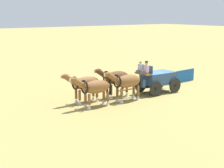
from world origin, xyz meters
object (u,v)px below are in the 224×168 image
object	(u,v)px
draft_horse_rear_off	(115,79)
draft_horse_lead_off	(85,84)
draft_horse_rear_near	(126,82)
show_wagon	(156,78)
draft_horse_lead_near	(95,88)

from	to	relation	value
draft_horse_rear_off	draft_horse_lead_off	size ratio (longest dim) A/B	1.01
draft_horse_rear_near	draft_horse_rear_off	distance (m)	1.30
draft_horse_rear_off	show_wagon	bearing A→B (deg)	168.41
draft_horse_lead_off	show_wagon	bearing A→B (deg)	173.04
draft_horse_lead_near	show_wagon	bearing A→B (deg)	-174.63
draft_horse_lead_near	draft_horse_lead_off	xyz separation A→B (m)	(-0.02, -1.30, 0.02)
show_wagon	draft_horse_lead_near	bearing A→B (deg)	5.37
draft_horse_rear_near	show_wagon	bearing A→B (deg)	-170.02
draft_horse_lead_off	draft_horse_lead_near	bearing A→B (deg)	89.12
draft_horse_lead_off	draft_horse_rear_near	bearing A→B (deg)	152.68
draft_horse_rear_off	draft_horse_lead_off	bearing A→B (deg)	-0.79
show_wagon	draft_horse_rear_near	bearing A→B (deg)	9.98
show_wagon	draft_horse_lead_off	distance (m)	6.06
draft_horse_rear_off	draft_horse_lead_off	world-z (taller)	draft_horse_rear_off
show_wagon	draft_horse_rear_near	xyz separation A→B (m)	(3.42, 0.60, 0.24)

